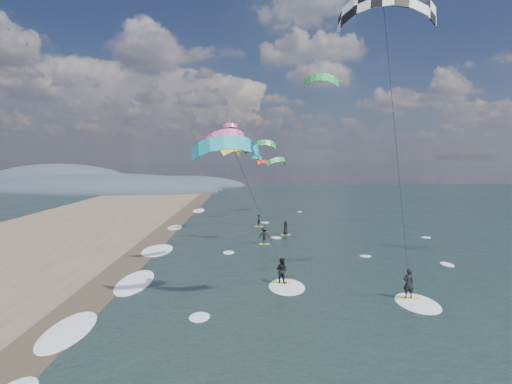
{
  "coord_description": "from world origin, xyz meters",
  "views": [
    {
      "loc": [
        -1.6,
        -16.47,
        9.31
      ],
      "look_at": [
        -1.0,
        12.0,
        7.0
      ],
      "focal_mm": 30.0,
      "sensor_mm": 36.0,
      "label": 1
    }
  ],
  "objects": [
    {
      "name": "wet_sand_strip",
      "position": [
        -12.0,
        10.0,
        0.0
      ],
      "size": [
        3.0,
        240.0,
        0.0
      ],
      "primitive_type": "cube",
      "color": "#382D23",
      "rests_on": "ground"
    },
    {
      "name": "coastal_hills",
      "position": [
        -44.84,
        107.86,
        0.0
      ],
      "size": [
        80.0,
        41.0,
        15.0
      ],
      "color": "#3D4756",
      "rests_on": "ground"
    },
    {
      "name": "kitesurfer_near_a",
      "position": [
        5.72,
        5.74,
        14.18
      ],
      "size": [
        8.23,
        9.18,
        17.97
      ],
      "color": "yellow",
      "rests_on": "ground"
    },
    {
      "name": "kitesurfer_near_b",
      "position": [
        -1.47,
        10.1,
        7.3
      ],
      "size": [
        7.29,
        8.64,
        11.44
      ],
      "color": "yellow",
      "rests_on": "ground"
    },
    {
      "name": "far_kitesurfers",
      "position": [
        1.04,
        32.27,
        0.88
      ],
      "size": [
        4.14,
        12.31,
        1.8
      ],
      "color": "yellow",
      "rests_on": "ground"
    },
    {
      "name": "bg_kite_field",
      "position": [
        -0.03,
        52.98,
        11.6
      ],
      "size": [
        13.35,
        76.74,
        9.74
      ],
      "color": "black",
      "rests_on": "ground"
    },
    {
      "name": "shoreline_surf",
      "position": [
        -10.8,
        14.75,
        0.0
      ],
      "size": [
        2.4,
        79.4,
        0.11
      ],
      "color": "white",
      "rests_on": "ground"
    }
  ]
}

